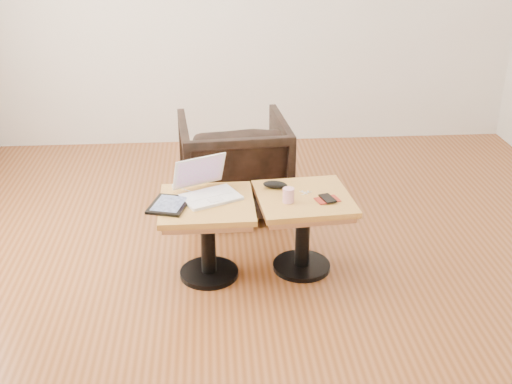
{
  "coord_description": "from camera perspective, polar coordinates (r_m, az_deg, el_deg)",
  "views": [
    {
      "loc": [
        -0.39,
        -3.2,
        2.0
      ],
      "look_at": [
        -0.16,
        -0.0,
        0.52
      ],
      "focal_mm": 45.0,
      "sensor_mm": 36.0,
      "label": 1
    }
  ],
  "objects": [
    {
      "name": "glasses_case",
      "position": [
        3.69,
        1.71,
        0.66
      ],
      "size": [
        0.15,
        0.1,
        0.04
      ],
      "primitive_type": "ellipsoid",
      "rotation": [
        0.0,
        0.0,
        -0.26
      ],
      "color": "black",
      "rests_on": "side_table_right"
    },
    {
      "name": "room_shell",
      "position": [
        3.29,
        2.79,
        13.31
      ],
      "size": [
        4.52,
        4.52,
        2.71
      ],
      "color": "brown",
      "rests_on": "ground"
    },
    {
      "name": "tablet",
      "position": [
        3.51,
        -7.74,
        -1.14
      ],
      "size": [
        0.25,
        0.28,
        0.02
      ],
      "rotation": [
        0.0,
        0.0,
        -0.28
      ],
      "color": "black",
      "rests_on": "side_table_left"
    },
    {
      "name": "earbuds_tangle",
      "position": [
        3.65,
        4.39,
        -0.01
      ],
      "size": [
        0.06,
        0.04,
        0.01
      ],
      "color": "white",
      "rests_on": "side_table_right"
    },
    {
      "name": "striped_cup",
      "position": [
        3.52,
        2.9,
        -0.28
      ],
      "size": [
        0.07,
        0.07,
        0.08
      ],
      "primitive_type": "cylinder",
      "rotation": [
        0.0,
        0.0,
        0.07
      ],
      "color": "#D34E78",
      "rests_on": "side_table_right"
    },
    {
      "name": "charging_adapter",
      "position": [
        3.73,
        -7.1,
        0.57
      ],
      "size": [
        0.05,
        0.05,
        0.02
      ],
      "primitive_type": "cube",
      "rotation": [
        0.0,
        0.0,
        -0.4
      ],
      "color": "white",
      "rests_on": "side_table_left"
    },
    {
      "name": "armchair",
      "position": [
        4.41,
        -2.0,
        2.48
      ],
      "size": [
        0.77,
        0.79,
        0.67
      ],
      "primitive_type": "imported",
      "rotation": [
        0.0,
        0.0,
        3.22
      ],
      "color": "black",
      "rests_on": "ground"
    },
    {
      "name": "side_table_right",
      "position": [
        3.67,
        4.22,
        -2.01
      ],
      "size": [
        0.56,
        0.56,
        0.47
      ],
      "rotation": [
        0.0,
        0.0,
        0.09
      ],
      "color": "black",
      "rests_on": "ground"
    },
    {
      "name": "phone_on_sleeve",
      "position": [
        3.57,
        6.38,
        -0.63
      ],
      "size": [
        0.15,
        0.13,
        0.02
      ],
      "rotation": [
        0.0,
        0.0,
        0.28
      ],
      "color": "maroon",
      "rests_on": "side_table_right"
    },
    {
      "name": "laptop",
      "position": [
        3.6,
        -4.39,
        0.31
      ],
      "size": [
        0.4,
        0.39,
        0.21
      ],
      "rotation": [
        0.0,
        0.0,
        0.44
      ],
      "color": "white",
      "rests_on": "side_table_left"
    },
    {
      "name": "side_table_left",
      "position": [
        3.6,
        -4.35,
        -2.56
      ],
      "size": [
        0.52,
        0.52,
        0.47
      ],
      "rotation": [
        0.0,
        0.0,
        0.01
      ],
      "color": "black",
      "rests_on": "ground"
    }
  ]
}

